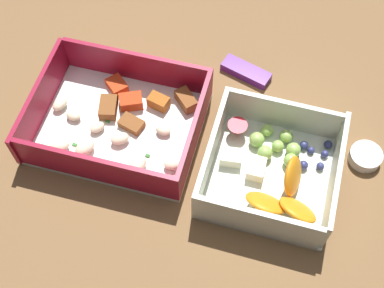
{
  "coord_description": "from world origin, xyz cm",
  "views": [
    {
      "loc": [
        8.53,
        -31.94,
        61.67
      ],
      "look_at": [
        -1.38,
        0.08,
        4.0
      ],
      "focal_mm": 49.56,
      "sensor_mm": 36.0,
      "label": 1
    }
  ],
  "objects_px": {
    "candy_bar": "(246,72)",
    "paper_cup_liner": "(365,157)",
    "fruit_bowl": "(272,171)",
    "pasta_container": "(118,120)"
  },
  "relations": [
    {
      "from": "candy_bar",
      "to": "paper_cup_liner",
      "type": "xyz_separation_m",
      "value": [
        0.18,
        -0.09,
        0.0
      ]
    },
    {
      "from": "fruit_bowl",
      "to": "paper_cup_liner",
      "type": "bearing_deg",
      "value": 29.98
    },
    {
      "from": "pasta_container",
      "to": "candy_bar",
      "type": "relative_size",
      "value": 3.13
    },
    {
      "from": "paper_cup_liner",
      "to": "pasta_container",
      "type": "bearing_deg",
      "value": -171.44
    },
    {
      "from": "fruit_bowl",
      "to": "paper_cup_liner",
      "type": "distance_m",
      "value": 0.13
    },
    {
      "from": "pasta_container",
      "to": "paper_cup_liner",
      "type": "distance_m",
      "value": 0.32
    },
    {
      "from": "pasta_container",
      "to": "paper_cup_liner",
      "type": "bearing_deg",
      "value": 6.28
    },
    {
      "from": "candy_bar",
      "to": "pasta_container",
      "type": "bearing_deg",
      "value": -135.46
    },
    {
      "from": "fruit_bowl",
      "to": "paper_cup_liner",
      "type": "height_order",
      "value": "fruit_bowl"
    },
    {
      "from": "paper_cup_liner",
      "to": "candy_bar",
      "type": "bearing_deg",
      "value": 153.76
    }
  ]
}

